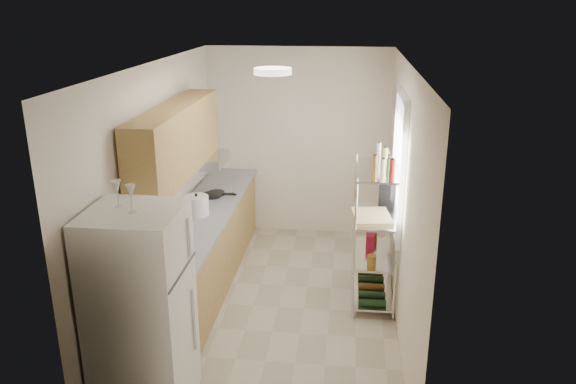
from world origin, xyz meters
The scene contains 16 objects.
room centered at (0.00, 0.00, 1.30)m, with size 2.52×4.42×2.62m.
counter_run centered at (-0.92, 0.44, 0.45)m, with size 0.63×3.51×0.90m.
upper_cabinets centered at (-1.05, 0.10, 1.81)m, with size 0.33×2.20×0.72m, color tan.
range_hood centered at (-1.00, 0.90, 1.39)m, with size 0.50×0.60×0.12m, color #B7BABC.
window centered at (1.23, 0.35, 1.55)m, with size 0.06×1.00×1.46m, color white.
bakers_rack centered at (1.00, 0.30, 1.11)m, with size 0.45×0.90×1.73m.
ceiling_dome centered at (0.00, -0.30, 2.57)m, with size 0.34×0.34×0.06m, color white.
refrigerator centered at (-0.87, -1.64, 0.85)m, with size 0.70×0.70×1.70m, color white.
wine_glass_a centered at (-1.00, -1.57, 1.81)m, with size 0.07×0.07×0.21m, color silver, non-canonical shape.
wine_glass_b centered at (-0.85, -1.67, 1.81)m, with size 0.08×0.08×0.21m, color silver, non-canonical shape.
rice_cooker centered at (-0.96, 0.36, 1.01)m, with size 0.27×0.27×0.22m, color white.
frying_pan_large centered at (-0.94, 0.97, 0.92)m, with size 0.23×0.23×0.04m, color black.
frying_pan_small centered at (-0.90, 1.04, 0.92)m, with size 0.20×0.20×0.04m, color black.
cutting_board centered at (0.97, 0.19, 1.03)m, with size 0.38×0.49×0.03m, color tan.
espresso_machine centered at (1.15, 0.63, 1.16)m, with size 0.17×0.26×0.30m, color black.
storage_bag centered at (0.97, 0.46, 0.63)m, with size 0.09×0.13×0.14m, color maroon.
Camera 1 is at (0.70, -5.34, 3.17)m, focal length 35.00 mm.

